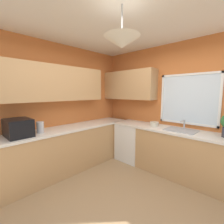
{
  "coord_description": "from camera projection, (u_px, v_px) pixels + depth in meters",
  "views": [
    {
      "loc": [
        1.26,
        -1.48,
        1.63
      ],
      "look_at": [
        -0.74,
        0.6,
        1.26
      ],
      "focal_mm": 24.85,
      "sensor_mm": 36.0,
      "label": 1
    }
  ],
  "objects": [
    {
      "name": "counter_run_left",
      "position": [
        62.0,
        150.0,
        3.15
      ],
      "size": [
        0.65,
        3.37,
        0.9
      ],
      "color": "tan",
      "rests_on": "ground_plane"
    },
    {
      "name": "sink_assembly",
      "position": [
        181.0,
        130.0,
        2.95
      ],
      "size": [
        0.55,
        0.4,
        0.19
      ],
      "color": "#9EA0A5",
      "rests_on": "counter_run_back"
    },
    {
      "name": "microwave",
      "position": [
        18.0,
        128.0,
        2.54
      ],
      "size": [
        0.48,
        0.36,
        0.29
      ],
      "primitive_type": "cube",
      "color": "black",
      "rests_on": "counter_run_left"
    },
    {
      "name": "ground_plane",
      "position": [
        121.0,
        211.0,
        2.13
      ],
      "size": [
        8.29,
        8.29,
        0.0
      ],
      "primitive_type": "plane",
      "color": "#997A56"
    },
    {
      "name": "counter_run_back",
      "position": [
        180.0,
        153.0,
        3.0
      ],
      "size": [
        2.98,
        0.65,
        0.9
      ],
      "color": "tan",
      "rests_on": "ground_plane"
    },
    {
      "name": "room_shell",
      "position": [
        106.0,
        79.0,
        2.83
      ],
      "size": [
        3.89,
        3.76,
        2.7
      ],
      "color": "#D17238",
      "rests_on": "ground_plane"
    },
    {
      "name": "dishwasher",
      "position": [
        132.0,
        142.0,
        3.76
      ],
      "size": [
        0.6,
        0.6,
        0.86
      ],
      "primitive_type": "cube",
      "color": "white",
      "rests_on": "ground_plane"
    },
    {
      "name": "bowl",
      "position": [
        154.0,
        124.0,
        3.33
      ],
      "size": [
        0.18,
        0.18,
        0.09
      ],
      "primitive_type": "cylinder",
      "color": "beige",
      "rests_on": "counter_run_back"
    },
    {
      "name": "kettle",
      "position": [
        40.0,
        127.0,
        2.77
      ],
      "size": [
        0.13,
        0.13,
        0.2
      ],
      "primitive_type": "cylinder",
      "color": "#B7B7BC",
      "rests_on": "counter_run_left"
    }
  ]
}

